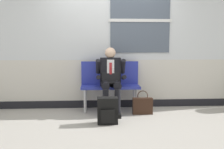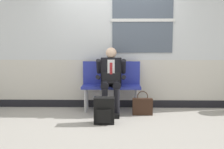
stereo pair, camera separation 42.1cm
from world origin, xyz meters
name	(u,v)px [view 1 (the left image)]	position (x,y,z in m)	size (l,w,h in m)	color
ground_plane	(113,114)	(0.00, 0.00, 0.00)	(18.00, 18.00, 0.00)	#9E9991
station_wall	(112,42)	(0.01, 0.59, 1.37)	(5.78, 0.17, 2.74)	silver
bench_with_person	(110,82)	(-0.04, 0.32, 0.57)	(1.15, 0.42, 0.97)	#28339E
person_seated	(111,78)	(-0.04, 0.11, 0.68)	(0.57, 0.70, 1.26)	black
backpack	(108,111)	(-0.14, -0.61, 0.22)	(0.34, 0.24, 0.44)	black
handbag	(143,106)	(0.55, -0.05, 0.17)	(0.37, 0.11, 0.45)	#331E14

